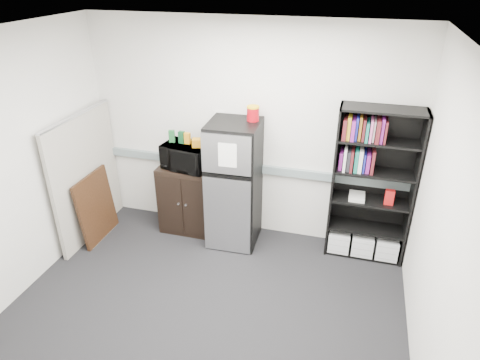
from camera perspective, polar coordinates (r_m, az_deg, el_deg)
The scene contains 18 objects.
floor at distance 4.56m, azimuth -5.18°, elevation -17.76°, with size 4.00×4.00×0.00m, color black.
wall_back at distance 5.24m, azimuth 0.95°, elevation 6.33°, with size 4.00×0.02×2.70m, color silver.
wall_right at distance 3.60m, azimuth 25.42°, elevation -6.99°, with size 0.02×3.50×2.70m, color silver.
wall_left at distance 4.79m, azimuth -28.89°, elevation 0.72°, with size 0.02×3.50×2.70m, color silver.
ceiling at distance 3.28m, azimuth -7.21°, elevation 17.99°, with size 4.00×3.50×0.02m, color white.
electrical_raceway at distance 5.39m, azimuth 0.83°, elevation 1.74°, with size 3.92×0.05×0.10m, color slate.
wall_note at distance 5.26m, azimuth -2.78°, elevation 8.70°, with size 0.14×0.00×0.10m, color white.
bookshelf at distance 5.11m, azimuth 17.16°, elevation -0.93°, with size 0.90×0.34×1.85m.
cubicle_partition at distance 5.68m, azimuth -19.81°, elevation 0.42°, with size 0.06×1.30×1.62m.
cabinet at distance 5.62m, azimuth -6.75°, elevation -2.46°, with size 0.73×0.48×0.91m.
microwave at distance 5.33m, azimuth -7.16°, elevation 3.17°, with size 0.56×0.38×0.31m, color black.
snack_box_a at distance 5.35m, azimuth -9.08°, elevation 5.79°, with size 0.07×0.05×0.15m, color #175024.
snack_box_b at distance 5.30m, azimuth -7.79°, elevation 5.67°, with size 0.07×0.05×0.15m, color #0D3D1D.
snack_box_c at distance 5.27m, azimuth -7.03°, elevation 5.55°, with size 0.07×0.05×0.14m, color orange.
snack_bag at distance 5.17m, azimuth -5.38°, elevation 4.96°, with size 0.18×0.10×0.10m, color #C07E13.
refrigerator at distance 5.20m, azimuth -0.79°, elevation -0.61°, with size 0.62×0.64×1.58m.
coffee_can at distance 4.92m, azimuth 1.75°, elevation 8.99°, with size 0.14×0.14×0.19m.
framed_poster at distance 5.72m, azimuth -18.60°, elevation -3.44°, with size 0.12×0.68×0.88m.
Camera 1 is at (1.26, -2.99, 3.21)m, focal length 32.00 mm.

